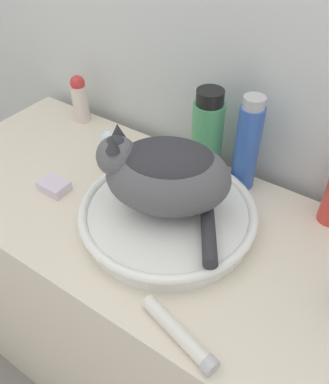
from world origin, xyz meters
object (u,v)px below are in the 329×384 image
(deodorant_stick, at_px, (80,99))
(mouthwash_bottle, at_px, (206,134))
(shampoo_bottle_tall, at_px, (247,145))
(cream_tube, at_px, (179,334))
(cat, at_px, (165,174))
(faucet, at_px, (112,151))
(soap_bar, at_px, (54,186))

(deodorant_stick, relative_size, mouthwash_bottle, 0.65)
(shampoo_bottle_tall, xyz_separation_m, mouthwash_bottle, (-0.11, 0.00, -0.01))
(mouthwash_bottle, relative_size, cream_tube, 1.31)
(cat, relative_size, shampoo_bottle_tall, 1.35)
(cream_tube, bearing_deg, shampoo_bottle_tall, 102.65)
(cat, distance_m, faucet, 0.23)
(shampoo_bottle_tall, relative_size, cream_tube, 1.40)
(mouthwash_bottle, bearing_deg, cream_tube, -64.62)
(deodorant_stick, xyz_separation_m, cream_tube, (0.61, -0.42, -0.06))
(faucet, bearing_deg, mouthwash_bottle, 57.27)
(cream_tube, bearing_deg, faucet, 143.12)
(soap_bar, bearing_deg, faucet, 61.01)
(faucet, relative_size, shampoo_bottle_tall, 0.58)
(cat, bearing_deg, mouthwash_bottle, -109.47)
(cream_tube, relative_size, soap_bar, 2.45)
(shampoo_bottle_tall, xyz_separation_m, soap_bar, (-0.35, -0.27, -0.10))
(cat, distance_m, soap_bar, 0.31)
(deodorant_stick, relative_size, soap_bar, 2.07)
(cream_tube, bearing_deg, cat, 129.57)
(deodorant_stick, height_order, shampoo_bottle_tall, shampoo_bottle_tall)
(deodorant_stick, distance_m, mouthwash_bottle, 0.41)
(cat, xyz_separation_m, deodorant_stick, (-0.44, 0.21, -0.07))
(faucet, bearing_deg, deodorant_stick, 168.17)
(mouthwash_bottle, bearing_deg, faucet, -141.49)
(cream_tube, height_order, soap_bar, cream_tube)
(shampoo_bottle_tall, relative_size, soap_bar, 3.43)
(faucet, distance_m, shampoo_bottle_tall, 0.32)
(cat, height_order, shampoo_bottle_tall, shampoo_bottle_tall)
(faucet, xyz_separation_m, mouthwash_bottle, (0.18, 0.14, 0.04))
(mouthwash_bottle, height_order, cream_tube, mouthwash_bottle)
(mouthwash_bottle, bearing_deg, cat, -82.26)
(faucet, height_order, mouthwash_bottle, mouthwash_bottle)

